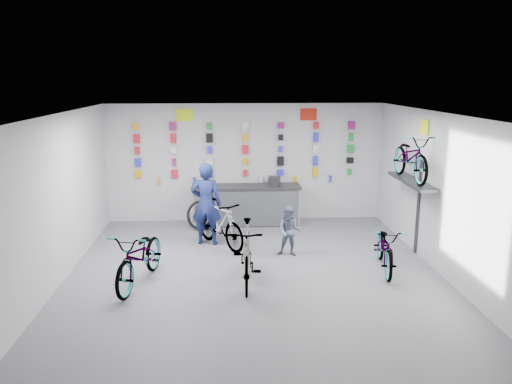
{
  "coord_description": "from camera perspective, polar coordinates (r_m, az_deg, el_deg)",
  "views": [
    {
      "loc": [
        -0.52,
        -8.58,
        3.62
      ],
      "look_at": [
        0.11,
        1.4,
        1.32
      ],
      "focal_mm": 35.0,
      "sensor_mm": 36.0,
      "label": 1
    }
  ],
  "objects": [
    {
      "name": "wall_front",
      "position": [
        5.08,
        2.66,
        -11.75
      ],
      "size": [
        7.0,
        0.0,
        7.0
      ],
      "primitive_type": "plane",
      "rotation": [
        -1.57,
        0.0,
        0.0
      ],
      "color": "silver",
      "rests_on": "floor"
    },
    {
      "name": "sign_left",
      "position": [
        12.63,
        -8.15,
        8.71
      ],
      "size": [
        0.42,
        0.02,
        0.3
      ],
      "primitive_type": "cube",
      "color": "#E4FF13",
      "rests_on": "wall_back"
    },
    {
      "name": "bike_right",
      "position": [
        9.91,
        14.59,
        -6.15
      ],
      "size": [
        0.89,
        1.8,
        0.91
      ],
      "primitive_type": "imported",
      "rotation": [
        0.0,
        0.0,
        -0.17
      ],
      "color": "gray",
      "rests_on": "floor"
    },
    {
      "name": "floor",
      "position": [
        9.33,
        -0.14,
        -9.9
      ],
      "size": [
        8.0,
        8.0,
        0.0
      ],
      "primitive_type": "plane",
      "color": "#57575C",
      "rests_on": "ground"
    },
    {
      "name": "counter",
      "position": [
        12.53,
        -1.12,
        -1.56
      ],
      "size": [
        2.7,
        0.66,
        1.0
      ],
      "color": "black",
      "rests_on": "floor"
    },
    {
      "name": "spare_wheel",
      "position": [
        12.21,
        -6.25,
        -2.67
      ],
      "size": [
        0.79,
        0.5,
        0.73
      ],
      "rotation": [
        0.0,
        0.0,
        0.31
      ],
      "color": "black",
      "rests_on": "floor"
    },
    {
      "name": "bike_service",
      "position": [
        10.89,
        -4.14,
        -3.59
      ],
      "size": [
        1.39,
        1.75,
        1.06
      ],
      "primitive_type": "imported",
      "rotation": [
        0.0,
        0.0,
        0.59
      ],
      "color": "gray",
      "rests_on": "floor"
    },
    {
      "name": "sign_right",
      "position": [
        12.77,
        6.02,
        8.81
      ],
      "size": [
        0.42,
        0.02,
        0.3
      ],
      "primitive_type": "cube",
      "color": "red",
      "rests_on": "wall_back"
    },
    {
      "name": "sign_side",
      "position": [
        10.62,
        18.68,
        7.01
      ],
      "size": [
        0.02,
        0.4,
        0.3
      ],
      "primitive_type": "cube",
      "color": "#E4FF13",
      "rests_on": "wall_right"
    },
    {
      "name": "bike_wall",
      "position": [
        10.6,
        17.3,
        3.84
      ],
      "size": [
        0.63,
        1.8,
        0.95
      ],
      "primitive_type": "imported",
      "color": "gray",
      "rests_on": "wall_bracket"
    },
    {
      "name": "merch_wall",
      "position": [
        12.65,
        -1.33,
        4.71
      ],
      "size": [
        5.57,
        0.08,
        1.55
      ],
      "color": "#D39F00",
      "rests_on": "wall_back"
    },
    {
      "name": "wall_back",
      "position": [
        12.77,
        -1.24,
        3.36
      ],
      "size": [
        7.0,
        0.0,
        7.0
      ],
      "primitive_type": "plane",
      "rotation": [
        1.57,
        0.0,
        0.0
      ],
      "color": "silver",
      "rests_on": "floor"
    },
    {
      "name": "wall_left",
      "position": [
        9.33,
        -22.14,
        -1.18
      ],
      "size": [
        0.0,
        8.0,
        8.0
      ],
      "primitive_type": "plane",
      "rotation": [
        1.57,
        0.0,
        1.57
      ],
      "color": "silver",
      "rests_on": "floor"
    },
    {
      "name": "wall_bracket",
      "position": [
        10.73,
        17.48,
        0.73
      ],
      "size": [
        0.39,
        1.9,
        2.0
      ],
      "color": "#333338",
      "rests_on": "wall_right"
    },
    {
      "name": "bike_left",
      "position": [
        9.18,
        -13.1,
        -7.21
      ],
      "size": [
        1.11,
        2.06,
        1.03
      ],
      "primitive_type": "imported",
      "rotation": [
        0.0,
        0.0,
        -0.23
      ],
      "color": "gray",
      "rests_on": "floor"
    },
    {
      "name": "wall_right",
      "position": [
        9.71,
        20.94,
        -0.55
      ],
      "size": [
        0.0,
        8.0,
        8.0
      ],
      "primitive_type": "plane",
      "rotation": [
        1.57,
        0.0,
        -1.57
      ],
      "color": "silver",
      "rests_on": "floor"
    },
    {
      "name": "bike_center",
      "position": [
        8.93,
        -1.03,
        -7.09
      ],
      "size": [
        0.64,
        1.9,
        1.13
      ],
      "primitive_type": "imported",
      "rotation": [
        0.0,
        0.0,
        -0.06
      ],
      "color": "gray",
      "rests_on": "floor"
    },
    {
      "name": "ceiling",
      "position": [
        8.62,
        -0.15,
        8.8
      ],
      "size": [
        8.0,
        8.0,
        0.0
      ],
      "primitive_type": "plane",
      "rotation": [
        3.14,
        0.0,
        0.0
      ],
      "color": "white",
      "rests_on": "wall_back"
    },
    {
      "name": "customer",
      "position": [
        10.35,
        3.85,
        -4.5
      ],
      "size": [
        0.6,
        0.52,
        1.05
      ],
      "primitive_type": "imported",
      "rotation": [
        0.0,
        0.0,
        -0.27
      ],
      "color": "slate",
      "rests_on": "floor"
    },
    {
      "name": "clerk",
      "position": [
        11.01,
        -5.7,
        -1.36
      ],
      "size": [
        0.73,
        0.54,
        1.83
      ],
      "primitive_type": "imported",
      "rotation": [
        0.0,
        0.0,
        2.98
      ],
      "color": "#151F51",
      "rests_on": "floor"
    },
    {
      "name": "register",
      "position": [
        12.45,
        2.09,
        1.28
      ],
      "size": [
        0.34,
        0.36,
        0.22
      ],
      "primitive_type": "cube",
      "rotation": [
        0.0,
        0.0,
        -0.23
      ],
      "color": "black",
      "rests_on": "counter"
    }
  ]
}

